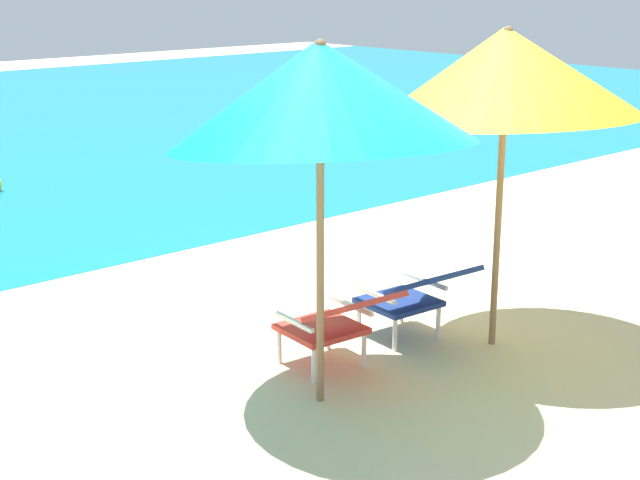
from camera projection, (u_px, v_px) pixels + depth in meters
The scene contains 5 objects.
ground_plane at pixel (106, 244), 9.80m from camera, with size 40.00×40.00×0.00m, color beige.
lounge_chair_left at pixel (336, 319), 6.55m from camera, with size 0.61×0.92×0.68m.
lounge_chair_right at pixel (415, 292), 7.09m from camera, with size 0.60×0.91×0.68m.
beach_umbrella_left at pixel (320, 93), 5.70m from camera, with size 2.35×2.39×2.42m.
beach_umbrella_right at pixel (506, 73), 6.63m from camera, with size 2.04×2.08×2.41m.
Camera 1 is at (-4.59, -4.50, 2.73)m, focal length 53.39 mm.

